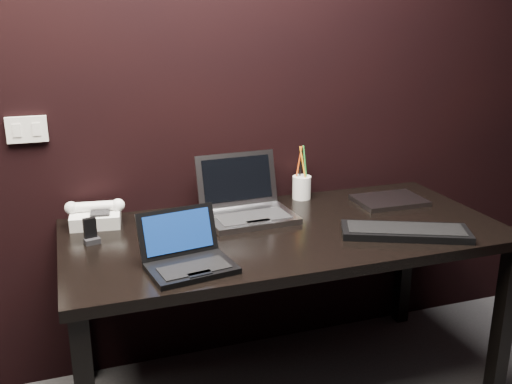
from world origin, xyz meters
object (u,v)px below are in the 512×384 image
object	(u,v)px
desk	(285,247)
silver_laptop	(247,206)
ext_keyboard	(405,232)
closed_laptop	(389,200)
pen_cup	(302,186)
mobile_phone	(91,234)
desk_phone	(96,215)
netbook	(188,257)

from	to	relation	value
desk	silver_laptop	bearing A→B (deg)	119.93
ext_keyboard	closed_laptop	size ratio (longest dim) A/B	1.66
ext_keyboard	pen_cup	bearing A→B (deg)	109.62
silver_laptop	mobile_phone	size ratio (longest dim) A/B	3.92
closed_laptop	mobile_phone	size ratio (longest dim) A/B	3.21
ext_keyboard	pen_cup	world-z (taller)	pen_cup
desk	closed_laptop	xyz separation A→B (m)	(0.56, 0.15, 0.09)
desk_phone	pen_cup	bearing A→B (deg)	3.08
desk	mobile_phone	world-z (taller)	mobile_phone
ext_keyboard	netbook	bearing A→B (deg)	-179.02
netbook	silver_laptop	size ratio (longest dim) A/B	0.84
mobile_phone	desk	bearing A→B (deg)	-7.74
closed_laptop	mobile_phone	bearing A→B (deg)	-177.68
ext_keyboard	desk	bearing A→B (deg)	152.38
ext_keyboard	pen_cup	size ratio (longest dim) A/B	2.04
netbook	silver_laptop	world-z (taller)	silver_laptop
desk	pen_cup	world-z (taller)	pen_cup
desk	netbook	bearing A→B (deg)	-152.77
mobile_phone	closed_laptop	bearing A→B (deg)	2.32
closed_laptop	pen_cup	distance (m)	0.39
silver_laptop	desk_phone	xyz separation A→B (m)	(-0.60, 0.11, -0.00)
netbook	mobile_phone	xyz separation A→B (m)	(-0.29, 0.32, -0.00)
silver_laptop	mobile_phone	xyz separation A→B (m)	(-0.63, -0.08, -0.01)
mobile_phone	pen_cup	xyz separation A→B (m)	(0.94, 0.23, 0.02)
closed_laptop	desk_phone	xyz separation A→B (m)	(-1.25, 0.13, 0.03)
ext_keyboard	closed_laptop	xyz separation A→B (m)	(0.15, 0.36, -0.00)
desk	netbook	world-z (taller)	netbook
netbook	pen_cup	size ratio (longest dim) A/B	1.26
netbook	mobile_phone	world-z (taller)	netbook
desk_phone	pen_cup	distance (m)	0.91
ext_keyboard	desk_phone	size ratio (longest dim) A/B	2.12
desk_phone	desk	bearing A→B (deg)	-22.21
netbook	closed_laptop	world-z (taller)	netbook
pen_cup	mobile_phone	bearing A→B (deg)	-165.96
closed_laptop	netbook	bearing A→B (deg)	-159.25
silver_laptop	mobile_phone	distance (m)	0.63
desk	netbook	size ratio (longest dim) A/B	5.52
silver_laptop	ext_keyboard	size ratio (longest dim) A/B	0.73
mobile_phone	silver_laptop	bearing A→B (deg)	7.26
closed_laptop	pen_cup	size ratio (longest dim) A/B	1.23
desk	desk_phone	xyz separation A→B (m)	(-0.70, 0.29, 0.12)
netbook	closed_laptop	xyz separation A→B (m)	(1.00, 0.38, -0.03)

